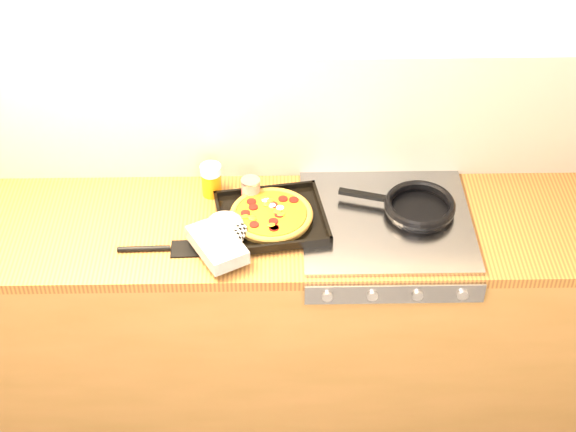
{
  "coord_description": "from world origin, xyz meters",
  "views": [
    {
      "loc": [
        0.06,
        -1.28,
        2.93
      ],
      "look_at": [
        0.1,
        1.08,
        0.95
      ],
      "focal_mm": 55.0,
      "sensor_mm": 36.0,
      "label": 1
    }
  ],
  "objects_px": {
    "frying_pan": "(418,206)",
    "juice_glass": "(211,180)",
    "pizza_on_tray": "(256,222)",
    "tomato_can": "(251,191)"
  },
  "relations": [
    {
      "from": "pizza_on_tray",
      "to": "juice_glass",
      "type": "height_order",
      "value": "juice_glass"
    },
    {
      "from": "pizza_on_tray",
      "to": "tomato_can",
      "type": "height_order",
      "value": "tomato_can"
    },
    {
      "from": "frying_pan",
      "to": "juice_glass",
      "type": "height_order",
      "value": "juice_glass"
    },
    {
      "from": "pizza_on_tray",
      "to": "frying_pan",
      "type": "bearing_deg",
      "value": 8.15
    },
    {
      "from": "pizza_on_tray",
      "to": "tomato_can",
      "type": "bearing_deg",
      "value": 97.18
    },
    {
      "from": "juice_glass",
      "to": "frying_pan",
      "type": "bearing_deg",
      "value": -10.16
    },
    {
      "from": "pizza_on_tray",
      "to": "juice_glass",
      "type": "relative_size",
      "value": 3.99
    },
    {
      "from": "juice_glass",
      "to": "tomato_can",
      "type": "bearing_deg",
      "value": -17.97
    },
    {
      "from": "tomato_can",
      "to": "juice_glass",
      "type": "height_order",
      "value": "juice_glass"
    },
    {
      "from": "pizza_on_tray",
      "to": "frying_pan",
      "type": "height_order",
      "value": "pizza_on_tray"
    }
  ]
}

